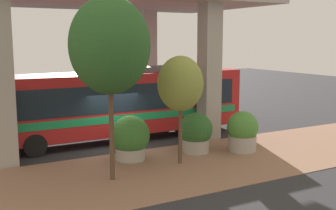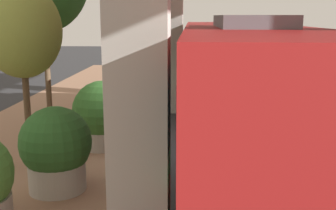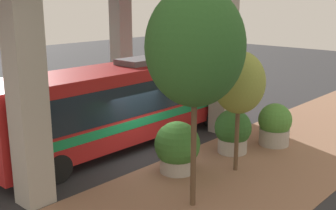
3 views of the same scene
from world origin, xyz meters
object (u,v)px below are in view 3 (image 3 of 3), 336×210
(fire_hydrant, at_px, (268,121))
(planter_front, at_px, (233,131))
(street_tree_near, at_px, (195,47))
(street_tree_far, at_px, (239,83))
(planter_back, at_px, (177,148))
(bus, at_px, (130,99))
(planter_middle, at_px, (275,125))

(fire_hydrant, relative_size, planter_front, 0.63)
(street_tree_near, bearing_deg, street_tree_far, -80.16)
(planter_back, bearing_deg, bus, -16.62)
(bus, distance_m, street_tree_far, 5.28)
(planter_back, distance_m, street_tree_far, 3.16)
(planter_front, relative_size, street_tree_far, 0.41)
(planter_middle, height_order, street_tree_far, street_tree_far)
(fire_hydrant, height_order, planter_front, planter_front)
(bus, relative_size, fire_hydrant, 11.29)
(planter_back, xyz_separation_m, street_tree_near, (-2.02, 1.59, 3.86))
(planter_back, relative_size, street_tree_near, 0.29)
(street_tree_far, bearing_deg, street_tree_near, 99.84)
(street_tree_near, bearing_deg, planter_front, -69.91)
(bus, xyz_separation_m, street_tree_near, (-5.64, 2.67, 2.82))
(bus, height_order, planter_back, bus)
(planter_front, relative_size, street_tree_near, 0.28)
(bus, bearing_deg, planter_front, -154.05)
(street_tree_far, bearing_deg, fire_hydrant, -73.71)
(fire_hydrant, bearing_deg, street_tree_near, 103.75)
(street_tree_far, bearing_deg, planter_middle, -84.16)
(fire_hydrant, height_order, planter_middle, planter_middle)
(fire_hydrant, height_order, street_tree_far, street_tree_far)
(planter_front, xyz_separation_m, planter_middle, (-0.78, -1.98, -0.01))
(bus, xyz_separation_m, fire_hydrant, (-3.73, -5.15, -1.39))
(bus, relative_size, street_tree_near, 1.97)
(bus, relative_size, street_tree_far, 2.93)
(street_tree_near, bearing_deg, fire_hydrant, -76.25)
(bus, distance_m, fire_hydrant, 6.50)
(fire_hydrant, bearing_deg, planter_back, 88.97)
(street_tree_near, bearing_deg, planter_middle, -82.25)
(planter_back, bearing_deg, planter_middle, -102.73)
(fire_hydrant, relative_size, street_tree_far, 0.26)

